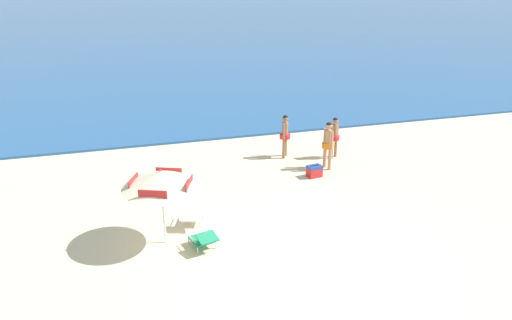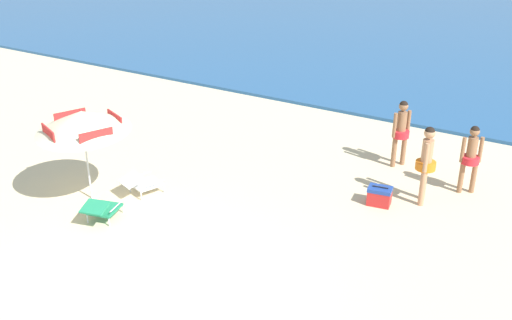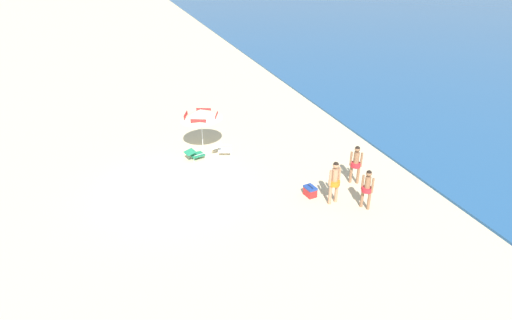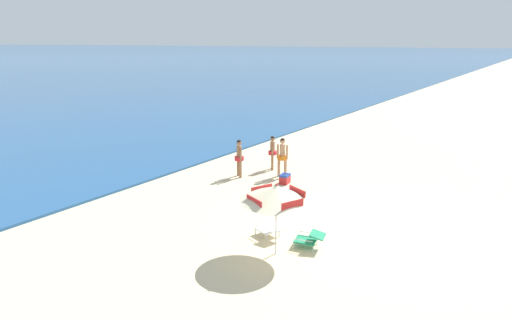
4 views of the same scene
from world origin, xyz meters
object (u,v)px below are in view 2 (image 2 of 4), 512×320
person_wading_in (426,159)px  lounge_chair_beside_umbrella (141,183)px  lounge_chair_under_umbrella (102,208)px  cooler_box (379,196)px  beach_umbrella_striped_main (82,121)px  person_standing_near_shore (401,129)px  person_standing_beside (471,155)px

person_wading_in → lounge_chair_beside_umbrella: bearing=-152.2°
lounge_chair_under_umbrella → cooler_box: (4.56, 3.56, -0.08)m
beach_umbrella_striped_main → cooler_box: (5.46, 2.97, -1.58)m
lounge_chair_beside_umbrella → person_standing_near_shore: person_standing_near_shore is taller
beach_umbrella_striped_main → person_standing_near_shore: size_ratio=1.29×
person_standing_beside → cooler_box: size_ratio=2.89×
person_standing_beside → person_wading_in: size_ratio=0.91×
person_wading_in → cooler_box: bearing=-141.4°
beach_umbrella_striped_main → person_standing_near_shore: beach_umbrella_striped_main is taller
beach_umbrella_striped_main → lounge_chair_beside_umbrella: (0.81, 0.72, -1.51)m
cooler_box → person_standing_beside: bearing=46.9°
beach_umbrella_striped_main → lounge_chair_under_umbrella: bearing=-33.0°
person_standing_near_shore → cooler_box: bearing=-81.4°
person_wading_in → cooler_box: size_ratio=3.18×
beach_umbrella_striped_main → cooler_box: size_ratio=3.93×
lounge_chair_under_umbrella → person_standing_near_shore: (4.23, 5.69, 0.68)m
beach_umbrella_striped_main → cooler_box: 6.41m
cooler_box → beach_umbrella_striped_main: bearing=-151.4°
lounge_chair_under_umbrella → lounge_chair_beside_umbrella: (-0.09, 1.30, -0.00)m
person_standing_near_shore → person_wading_in: size_ratio=0.95×
person_standing_near_shore → cooler_box: size_ratio=3.04×
beach_umbrella_striped_main → cooler_box: bearing=28.6°
beach_umbrella_striped_main → person_standing_near_shore: 7.28m
lounge_chair_under_umbrella → person_standing_near_shore: size_ratio=0.58×
person_standing_near_shore → person_wading_in: person_wading_in is taller
person_standing_beside → lounge_chair_under_umbrella: bearing=-139.6°
person_standing_beside → person_wading_in: person_wading_in is taller
beach_umbrella_striped_main → person_wading_in: 7.19m
lounge_chair_under_umbrella → lounge_chair_beside_umbrella: 1.31m
lounge_chair_beside_umbrella → cooler_box: lounge_chair_beside_umbrella is taller
person_standing_near_shore → person_wading_in: 1.87m
person_standing_beside → beach_umbrella_striped_main: bearing=-146.8°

